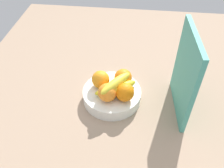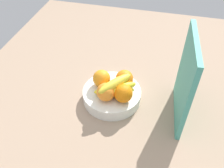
{
  "view_description": "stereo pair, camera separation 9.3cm",
  "coord_description": "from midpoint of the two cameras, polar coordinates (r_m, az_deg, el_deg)",
  "views": [
    {
      "loc": [
        71.01,
        8.39,
        79.1
      ],
      "look_at": [
        -1.87,
        0.04,
        9.23
      ],
      "focal_mm": 38.49,
      "sensor_mm": 36.0,
      "label": 1
    },
    {
      "loc": [
        69.38,
        17.5,
        79.1
      ],
      "look_at": [
        -1.87,
        0.04,
        9.23
      ],
      "focal_mm": 38.49,
      "sensor_mm": 36.0,
      "label": 2
    }
  ],
  "objects": [
    {
      "name": "orange_front_right",
      "position": [
        0.98,
        1.22,
        -2.03
      ],
      "size": [
        7.71,
        7.71,
        7.71
      ],
      "primitive_type": "sphere",
      "color": "orange",
      "rests_on": "fruit_bowl"
    },
    {
      "name": "cutting_board",
      "position": [
        0.95,
        19.65,
        0.54
      ],
      "size": [
        28.06,
        3.8,
        36.0
      ],
      "primitive_type": "cube",
      "rotation": [
        0.0,
        0.0,
        0.07
      ],
      "color": "teal",
      "rests_on": "ground_plane"
    },
    {
      "name": "orange_back_left",
      "position": [
        1.04,
        5.5,
        1.19
      ],
      "size": [
        7.71,
        7.71,
        7.71
      ],
      "primitive_type": "sphere",
      "color": "orange",
      "rests_on": "fruit_bowl"
    },
    {
      "name": "fruit_bowl",
      "position": [
        1.06,
        2.5,
        -2.7
      ],
      "size": [
        25.42,
        25.42,
        5.23
      ],
      "primitive_type": "cylinder",
      "color": "white",
      "rests_on": "ground_plane"
    },
    {
      "name": "banana_bunch",
      "position": [
        0.99,
        3.5,
        -1.15
      ],
      "size": [
        15.98,
        18.25,
        8.4
      ],
      "color": "yellow",
      "rests_on": "fruit_bowl"
    },
    {
      "name": "orange_center",
      "position": [
        0.98,
        5.43,
        -2.36
      ],
      "size": [
        7.71,
        7.71,
        7.71
      ],
      "primitive_type": "sphere",
      "color": "orange",
      "rests_on": "fruit_bowl"
    },
    {
      "name": "ground_plane",
      "position": [
        1.08,
        2.21,
        -4.91
      ],
      "size": [
        180.0,
        140.0,
        3.0
      ],
      "primitive_type": "cube",
      "color": "#9F836B"
    },
    {
      "name": "orange_front_left",
      "position": [
        1.04,
        0.06,
        1.21
      ],
      "size": [
        7.71,
        7.71,
        7.71
      ],
      "primitive_type": "sphere",
      "color": "orange",
      "rests_on": "fruit_bowl"
    }
  ]
}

